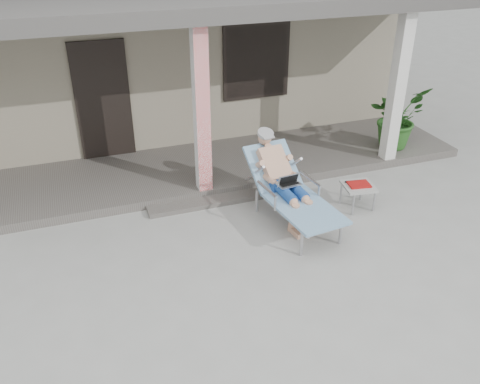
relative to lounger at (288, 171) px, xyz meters
name	(u,v)px	position (x,y,z in m)	size (l,w,h in m)	color
ground	(250,270)	(-0.98, -1.08, -0.79)	(60.00, 60.00, 0.00)	#9E9E99
house	(147,39)	(-0.98, 5.42, 0.88)	(10.40, 5.40, 3.30)	gray
porch_deck	(191,170)	(-0.98, 1.92, -0.72)	(10.00, 2.00, 0.15)	#605B56
porch_overhang	(184,12)	(-0.98, 1.87, 2.00)	(10.00, 2.30, 2.85)	silver
porch_step	(210,202)	(-0.98, 0.77, -0.75)	(2.00, 0.30, 0.07)	#605B56
lounger	(288,171)	(0.00, 0.00, 0.00)	(0.95, 2.03, 1.28)	#B7B7BC
side_table	(359,187)	(1.19, -0.11, -0.43)	(0.54, 0.54, 0.42)	#A4A5A0
potted_palm	(397,117)	(2.94, 1.50, -0.06)	(1.05, 0.91, 1.16)	#26591E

